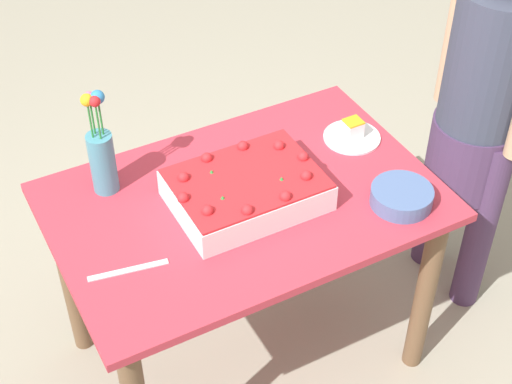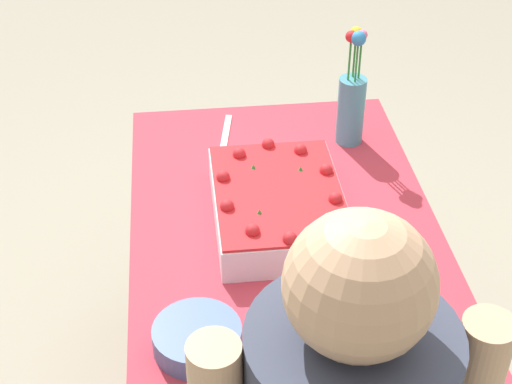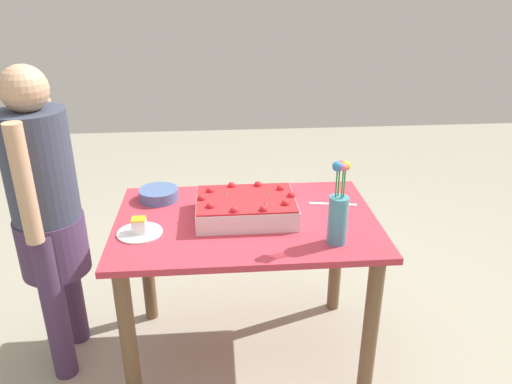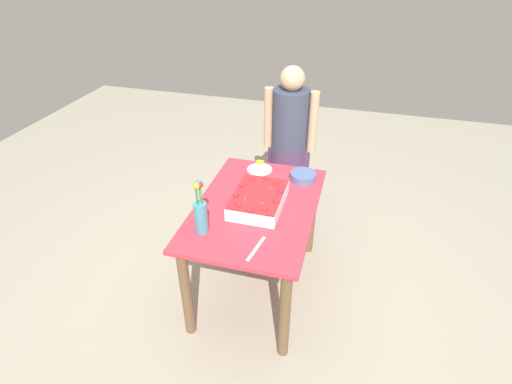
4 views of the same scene
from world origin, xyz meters
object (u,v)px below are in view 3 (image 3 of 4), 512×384
Objects in this scene: person_standing at (46,207)px; flower_vase at (338,213)px; fruit_bowl at (159,194)px; sheet_cake at (247,207)px; serving_plate_with_slice at (139,230)px; cake_knife at (333,204)px.

flower_vase is at bearing -13.14° from person_standing.
person_standing is at bearing 23.11° from fruit_bowl.
sheet_cake is 2.31× the size of serving_plate_with_slice.
serving_plate_with_slice is 0.46m from person_standing.
person_standing is at bearing -13.14° from flower_vase.
flower_vase is 1.88× the size of fruit_bowl.
serving_plate_with_slice is at bearing -19.03° from person_standing.
cake_knife is at bearing -166.23° from serving_plate_with_slice.
fruit_bowl is at bearing -178.56° from cake_knife.
flower_vase reaches higher than cake_knife.
flower_vase is (-0.84, 0.15, 0.12)m from serving_plate_with_slice.
cake_knife is at bearing -166.53° from sheet_cake.
cake_knife is (-0.91, -0.22, -0.02)m from serving_plate_with_slice.
sheet_cake is 2.34× the size of fruit_bowl.
cake_knife is 0.16× the size of person_standing.
flower_vase is 0.94m from fruit_bowl.
person_standing reaches higher than fruit_bowl.
fruit_bowl is 0.53m from person_standing.
flower_vase is at bearing 170.01° from serving_plate_with_slice.
fruit_bowl is at bearing -28.77° from sheet_cake.
cake_knife is 0.40m from flower_vase.
sheet_cake reaches higher than cake_knife.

